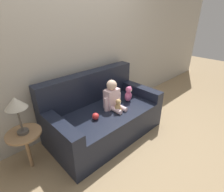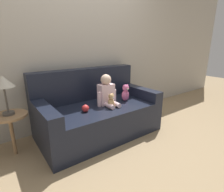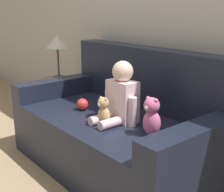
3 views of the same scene
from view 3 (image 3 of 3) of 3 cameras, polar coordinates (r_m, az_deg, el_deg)
name	(u,v)px [view 3 (image 3 of 3)]	position (r m, az deg, el deg)	size (l,w,h in m)	color
ground_plane	(115,168)	(2.47, 0.50, -12.99)	(12.00, 12.00, 0.00)	#9E8460
couch	(121,129)	(2.38, 1.65, -6.05)	(1.64, 0.89, 0.90)	black
person_baby	(121,97)	(2.14, 1.59, -0.20)	(0.31, 0.31, 0.42)	silver
teddy_bear_brown	(104,112)	(2.10, -1.55, -2.89)	(0.11, 0.09, 0.19)	tan
plush_toy_side	(152,117)	(1.92, 7.28, -3.81)	(0.12, 0.11, 0.25)	#DB6699
toy_ball	(82,104)	(2.42, -5.44, -1.53)	(0.09, 0.09, 0.09)	red
side_table	(58,61)	(3.17, -9.82, 6.33)	(0.38, 0.38, 0.93)	#93704C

